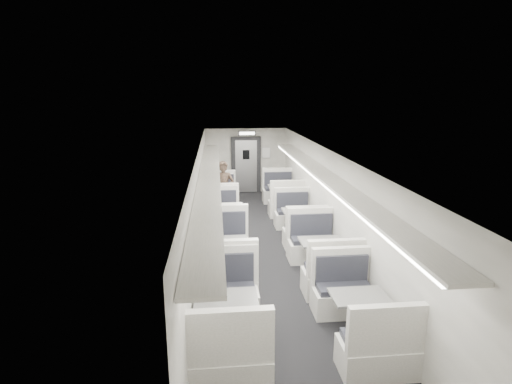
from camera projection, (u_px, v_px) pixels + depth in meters
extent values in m
cube|color=black|center=(265.00, 256.00, 9.41)|extent=(3.00, 12.00, 0.12)
cube|color=silver|center=(266.00, 150.00, 8.80)|extent=(3.00, 12.00, 0.12)
cube|color=silver|center=(246.00, 160.00, 14.95)|extent=(3.00, 0.12, 2.40)
cube|color=silver|center=(197.00, 206.00, 8.95)|extent=(0.12, 12.00, 2.40)
cube|color=silver|center=(332.00, 203.00, 9.26)|extent=(0.12, 12.00, 2.40)
cube|color=white|center=(221.00, 212.00, 11.88)|extent=(1.06, 0.59, 0.45)
cube|color=#23242F|center=(221.00, 203.00, 11.84)|extent=(0.94, 0.47, 0.10)
cube|color=white|center=(221.00, 195.00, 11.53)|extent=(1.06, 0.12, 0.70)
cube|color=white|center=(220.00, 198.00, 13.38)|extent=(1.06, 0.59, 0.45)
cube|color=#23242F|center=(220.00, 191.00, 13.28)|extent=(0.94, 0.47, 0.10)
cube|color=white|center=(220.00, 180.00, 13.45)|extent=(1.06, 0.12, 0.70)
cylinder|color=#AEAEB1|center=(220.00, 201.00, 12.60)|extent=(0.10, 0.10, 0.69)
cylinder|color=#AEAEB1|center=(221.00, 211.00, 12.68)|extent=(0.36, 0.36, 0.03)
cube|color=slate|center=(220.00, 189.00, 12.51)|extent=(0.88, 0.60, 0.04)
cube|color=white|center=(222.00, 235.00, 10.02)|extent=(1.00, 0.56, 0.43)
cube|color=#23242F|center=(222.00, 224.00, 9.98)|extent=(0.89, 0.44, 0.09)
cube|color=white|center=(222.00, 216.00, 9.69)|extent=(1.00, 0.11, 0.66)
cube|color=white|center=(221.00, 217.00, 11.44)|extent=(1.00, 0.56, 0.43)
cube|color=#23242F|center=(221.00, 208.00, 11.35)|extent=(0.89, 0.44, 0.09)
cube|color=white|center=(221.00, 197.00, 11.50)|extent=(1.00, 0.11, 0.66)
cylinder|color=#AEAEB1|center=(222.00, 221.00, 10.70)|extent=(0.09, 0.09, 0.65)
cylinder|color=#AEAEB1|center=(222.00, 232.00, 10.78)|extent=(0.34, 0.34, 0.03)
cube|color=slate|center=(221.00, 208.00, 10.61)|extent=(0.83, 0.57, 0.04)
cube|color=white|center=(225.00, 288.00, 7.21)|extent=(1.16, 0.65, 0.49)
cube|color=#23242F|center=(224.00, 272.00, 7.17)|extent=(1.03, 0.52, 0.11)
cube|color=white|center=(224.00, 261.00, 6.83)|extent=(1.16, 0.13, 0.77)
cube|color=white|center=(223.00, 252.00, 8.87)|extent=(1.16, 0.65, 0.49)
cube|color=#23242F|center=(223.00, 239.00, 8.76)|extent=(1.03, 0.52, 0.11)
cube|color=white|center=(222.00, 221.00, 8.94)|extent=(1.16, 0.13, 0.77)
cylinder|color=#AEAEB1|center=(224.00, 262.00, 8.01)|extent=(0.11, 0.11, 0.76)
cylinder|color=#AEAEB1|center=(224.00, 278.00, 8.10)|extent=(0.39, 0.39, 0.03)
cube|color=slate|center=(223.00, 242.00, 7.90)|extent=(0.97, 0.66, 0.04)
cube|color=white|center=(229.00, 367.00, 5.16)|extent=(1.10, 0.61, 0.47)
cube|color=#23242F|center=(228.00, 346.00, 5.12)|extent=(0.98, 0.49, 0.10)
cube|color=white|center=(229.00, 337.00, 4.80)|extent=(1.10, 0.12, 0.73)
cube|color=white|center=(226.00, 303.00, 6.72)|extent=(1.10, 0.61, 0.47)
cube|color=#23242F|center=(225.00, 289.00, 6.62)|extent=(0.98, 0.49, 0.10)
cube|color=white|center=(225.00, 265.00, 6.79)|extent=(1.10, 0.12, 0.73)
cylinder|color=#AEAEB1|center=(227.00, 324.00, 5.91)|extent=(0.10, 0.10, 0.72)
cylinder|color=#AEAEB1|center=(227.00, 344.00, 5.99)|extent=(0.37, 0.37, 0.03)
cube|color=slate|center=(226.00, 299.00, 5.81)|extent=(0.92, 0.62, 0.04)
cube|color=white|center=(286.00, 208.00, 12.22)|extent=(1.07, 0.59, 0.45)
cube|color=#23242F|center=(286.00, 199.00, 12.18)|extent=(0.95, 0.47, 0.10)
cube|color=white|center=(288.00, 192.00, 11.87)|extent=(1.07, 0.12, 0.70)
cube|color=white|center=(278.00, 196.00, 13.74)|extent=(1.07, 0.59, 0.45)
cube|color=#23242F|center=(279.00, 188.00, 13.64)|extent=(0.95, 0.47, 0.10)
cube|color=white|center=(278.00, 178.00, 13.81)|extent=(1.07, 0.12, 0.70)
cylinder|color=#AEAEB1|center=(282.00, 198.00, 12.95)|extent=(0.10, 0.10, 0.69)
cylinder|color=#AEAEB1|center=(282.00, 208.00, 13.03)|extent=(0.36, 0.36, 0.03)
cube|color=slate|center=(282.00, 186.00, 12.86)|extent=(0.89, 0.60, 0.04)
cube|color=white|center=(304.00, 238.00, 9.77)|extent=(1.01, 0.56, 0.43)
cube|color=#23242F|center=(304.00, 228.00, 9.74)|extent=(0.89, 0.45, 0.10)
cube|color=white|center=(307.00, 219.00, 9.44)|extent=(1.01, 0.11, 0.67)
cube|color=white|center=(293.00, 219.00, 11.21)|extent=(1.01, 0.56, 0.43)
cube|color=#23242F|center=(293.00, 211.00, 11.11)|extent=(0.89, 0.45, 0.10)
cube|color=white|center=(292.00, 199.00, 11.27)|extent=(1.01, 0.11, 0.67)
cylinder|color=#AEAEB1|center=(298.00, 224.00, 10.46)|extent=(0.10, 0.10, 0.66)
cylinder|color=#AEAEB1|center=(298.00, 235.00, 10.54)|extent=(0.34, 0.34, 0.03)
cube|color=slate|center=(299.00, 211.00, 10.37)|extent=(0.84, 0.57, 0.04)
cube|color=white|center=(332.00, 283.00, 7.46)|extent=(1.08, 0.60, 0.46)
cube|color=#23242F|center=(332.00, 268.00, 7.43)|extent=(0.95, 0.48, 0.10)
cube|color=white|center=(337.00, 258.00, 7.11)|extent=(1.08, 0.12, 0.71)
cube|color=white|center=(312.00, 250.00, 8.99)|extent=(1.08, 0.60, 0.46)
cube|color=#23242F|center=(313.00, 239.00, 8.90)|extent=(0.95, 0.48, 0.10)
cube|color=white|center=(311.00, 223.00, 9.06)|extent=(1.08, 0.12, 0.71)
cylinder|color=#AEAEB1|center=(321.00, 259.00, 8.20)|extent=(0.10, 0.10, 0.70)
cylinder|color=#AEAEB1|center=(321.00, 274.00, 8.28)|extent=(0.37, 0.37, 0.03)
cube|color=slate|center=(322.00, 242.00, 8.10)|extent=(0.89, 0.61, 0.04)
cube|color=white|center=(377.00, 357.00, 5.39)|extent=(1.02, 0.57, 0.43)
cube|color=#23242F|center=(378.00, 338.00, 5.35)|extent=(0.91, 0.45, 0.10)
cube|color=white|center=(387.00, 329.00, 5.05)|extent=(1.02, 0.12, 0.68)
cube|color=white|center=(342.00, 301.00, 6.84)|extent=(1.02, 0.57, 0.43)
cube|color=#23242F|center=(344.00, 287.00, 6.75)|extent=(0.91, 0.45, 0.10)
cube|color=white|center=(340.00, 266.00, 6.91)|extent=(1.02, 0.12, 0.68)
cylinder|color=#AEAEB1|center=(358.00, 319.00, 6.09)|extent=(0.10, 0.10, 0.67)
cylinder|color=#AEAEB1|center=(357.00, 337.00, 6.16)|extent=(0.35, 0.35, 0.03)
cube|color=slate|center=(360.00, 297.00, 6.00)|extent=(0.85, 0.58, 0.04)
imported|color=black|center=(224.00, 190.00, 11.88)|extent=(0.71, 0.54, 1.72)
cube|color=black|center=(204.00, 171.00, 12.21)|extent=(0.02, 1.18, 0.84)
cube|color=black|center=(202.00, 187.00, 10.08)|extent=(0.02, 1.18, 0.84)
cube|color=black|center=(198.00, 213.00, 7.96)|extent=(0.02, 1.18, 0.84)
cube|color=black|center=(192.00, 257.00, 5.84)|extent=(0.02, 1.18, 0.84)
cube|color=white|center=(209.00, 177.00, 8.52)|extent=(0.46, 10.40, 0.05)
cube|color=white|center=(219.00, 180.00, 8.55)|extent=(0.05, 10.20, 0.04)
cube|color=white|center=(324.00, 175.00, 8.76)|extent=(0.46, 10.40, 0.05)
cube|color=white|center=(315.00, 177.00, 8.76)|extent=(0.05, 10.20, 0.04)
cube|color=black|center=(246.00, 165.00, 14.87)|extent=(1.10, 0.10, 2.10)
cube|color=#AEAEB1|center=(246.00, 166.00, 14.86)|extent=(0.80, 0.05, 1.95)
cube|color=black|center=(246.00, 155.00, 14.71)|extent=(0.25, 0.02, 0.35)
cube|color=black|center=(247.00, 133.00, 14.10)|extent=(0.62, 0.10, 0.16)
cube|color=white|center=(247.00, 133.00, 14.04)|extent=(0.54, 0.02, 0.10)
cube|color=silver|center=(266.00, 153.00, 14.82)|extent=(0.32, 0.02, 0.40)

